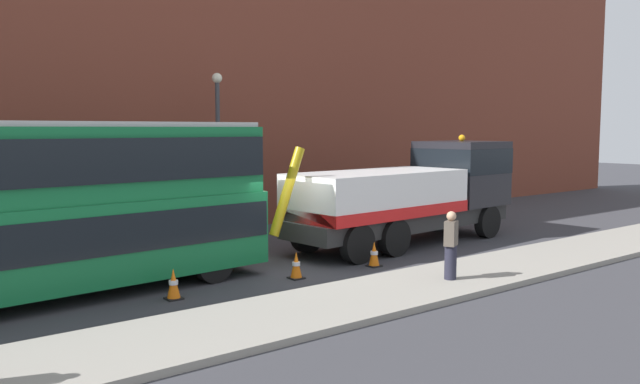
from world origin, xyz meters
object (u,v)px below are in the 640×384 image
(traffic_cone_near_bus, at_px, (173,285))
(street_lamp, at_px, (218,141))
(traffic_cone_near_truck, at_px, (374,255))
(pedestrian_bystander, at_px, (451,246))
(double_decker_bus, at_px, (37,204))
(traffic_cone_midway, at_px, (296,266))
(recovery_tow_truck, at_px, (413,192))

(traffic_cone_near_bus, distance_m, street_lamp, 8.90)
(traffic_cone_near_bus, distance_m, traffic_cone_near_truck, 6.01)
(traffic_cone_near_truck, xyz_separation_m, street_lamp, (-1.07, 6.97, 3.13))
(traffic_cone_near_bus, bearing_deg, pedestrian_bystander, -26.53)
(double_decker_bus, height_order, traffic_cone_near_bus, double_decker_bus)
(traffic_cone_midway, relative_size, street_lamp, 0.12)
(traffic_cone_midway, bearing_deg, double_decker_bus, 163.23)
(recovery_tow_truck, distance_m, street_lamp, 7.05)
(recovery_tow_truck, bearing_deg, traffic_cone_midway, -167.78)
(pedestrian_bystander, distance_m, traffic_cone_near_truck, 2.83)
(double_decker_bus, xyz_separation_m, traffic_cone_midway, (5.85, -1.76, -1.89))
(pedestrian_bystander, distance_m, traffic_cone_midway, 3.99)
(recovery_tow_truck, bearing_deg, traffic_cone_near_truck, -155.31)
(recovery_tow_truck, height_order, pedestrian_bystander, recovery_tow_truck)
(traffic_cone_midway, bearing_deg, recovery_tow_truck, 16.16)
(recovery_tow_truck, bearing_deg, traffic_cone_near_bus, -173.86)
(traffic_cone_near_bus, bearing_deg, traffic_cone_near_truck, -2.43)
(street_lamp, bearing_deg, traffic_cone_near_truck, -81.26)
(recovery_tow_truck, relative_size, street_lamp, 1.75)
(recovery_tow_truck, xyz_separation_m, traffic_cone_midway, (-6.19, -1.79, -1.42))
(double_decker_bus, height_order, traffic_cone_near_truck, double_decker_bus)
(traffic_cone_near_truck, bearing_deg, traffic_cone_near_bus, 177.57)
(recovery_tow_truck, xyz_separation_m, street_lamp, (-4.66, 5.01, 1.71))
(pedestrian_bystander, bearing_deg, recovery_tow_truck, -62.23)
(recovery_tow_truck, height_order, double_decker_bus, double_decker_bus)
(recovery_tow_truck, distance_m, traffic_cone_near_truck, 4.33)
(double_decker_bus, relative_size, traffic_cone_near_truck, 15.50)
(recovery_tow_truck, distance_m, pedestrian_bystander, 5.96)
(traffic_cone_near_bus, height_order, traffic_cone_near_truck, same)
(double_decker_bus, height_order, street_lamp, street_lamp)
(recovery_tow_truck, height_order, street_lamp, street_lamp)
(pedestrian_bystander, height_order, traffic_cone_near_bus, pedestrian_bystander)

